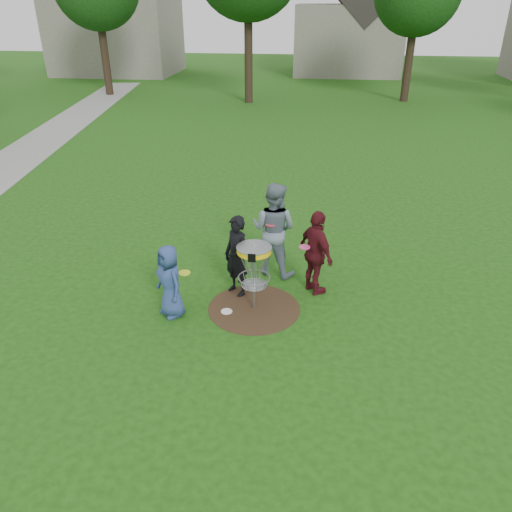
# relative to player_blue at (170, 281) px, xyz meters

# --- Properties ---
(ground) EXTENTS (100.00, 100.00, 0.00)m
(ground) POSITION_rel_player_blue_xyz_m (1.53, 0.37, -0.72)
(ground) COLOR #19470F
(ground) RESTS_ON ground
(dirt_patch) EXTENTS (1.80, 1.80, 0.01)m
(dirt_patch) POSITION_rel_player_blue_xyz_m (1.53, 0.37, -0.72)
(dirt_patch) COLOR #47331E
(dirt_patch) RESTS_ON ground
(concrete_path) EXTENTS (7.75, 39.92, 0.02)m
(concrete_path) POSITION_rel_player_blue_xyz_m (-8.47, 8.37, -0.71)
(concrete_path) COLOR #9E9E99
(concrete_path) RESTS_ON ground
(player_blue) EXTENTS (0.82, 0.82, 1.44)m
(player_blue) POSITION_rel_player_blue_xyz_m (0.00, 0.00, 0.00)
(player_blue) COLOR navy
(player_blue) RESTS_ON ground
(player_black) EXTENTS (0.73, 0.70, 1.68)m
(player_black) POSITION_rel_player_blue_xyz_m (1.12, 0.92, 0.12)
(player_black) COLOR black
(player_black) RESTS_ON ground
(player_grey) EXTENTS (1.20, 1.07, 2.06)m
(player_grey) POSITION_rel_player_blue_xyz_m (1.76, 1.87, 0.31)
(player_grey) COLOR slate
(player_grey) RESTS_ON ground
(player_maroon) EXTENTS (0.94, 1.10, 1.77)m
(player_maroon) POSITION_rel_player_blue_xyz_m (2.67, 1.15, 0.17)
(player_maroon) COLOR #53131B
(player_maroon) RESTS_ON ground
(disc_on_grass) EXTENTS (0.22, 0.22, 0.02)m
(disc_on_grass) POSITION_rel_player_blue_xyz_m (1.02, 0.18, -0.71)
(disc_on_grass) COLOR white
(disc_on_grass) RESTS_ON ground
(disc_golf_basket) EXTENTS (0.66, 0.67, 1.38)m
(disc_golf_basket) POSITION_rel_player_blue_xyz_m (1.53, 0.37, 0.30)
(disc_golf_basket) COLOR #9EA0A5
(disc_golf_basket) RESTS_ON ground
(held_discs) EXTENTS (2.39, 1.75, 0.40)m
(held_discs) POSITION_rel_player_blue_xyz_m (1.43, 0.84, 0.35)
(held_discs) COLOR #D0E519
(held_discs) RESTS_ON ground
(house_row) EXTENTS (44.50, 10.65, 11.62)m
(house_row) POSITION_rel_player_blue_xyz_m (6.31, 33.44, 3.42)
(house_row) COLOR gray
(house_row) RESTS_ON ground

